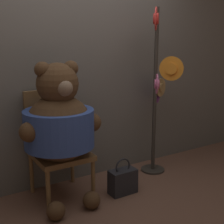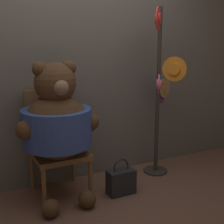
{
  "view_description": "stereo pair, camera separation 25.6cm",
  "coord_description": "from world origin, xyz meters",
  "px_view_note": "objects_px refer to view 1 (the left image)",
  "views": [
    {
      "loc": [
        -1.36,
        -2.42,
        1.52
      ],
      "look_at": [
        0.29,
        0.25,
        0.8
      ],
      "focal_mm": 50.0,
      "sensor_mm": 36.0,
      "label": 1
    },
    {
      "loc": [
        -1.14,
        -2.54,
        1.52
      ],
      "look_at": [
        0.29,
        0.25,
        0.8
      ],
      "focal_mm": 50.0,
      "sensor_mm": 36.0,
      "label": 2
    }
  ],
  "objects_px": {
    "handbag_on_ground": "(123,181)",
    "chair": "(56,142)",
    "hat_display_rack": "(158,91)",
    "teddy_bear": "(59,124)"
  },
  "relations": [
    {
      "from": "handbag_on_ground",
      "to": "chair",
      "type": "bearing_deg",
      "value": 146.21
    },
    {
      "from": "hat_display_rack",
      "to": "handbag_on_ground",
      "type": "relative_size",
      "value": 5.0
    },
    {
      "from": "teddy_bear",
      "to": "handbag_on_ground",
      "type": "bearing_deg",
      "value": -17.01
    },
    {
      "from": "hat_display_rack",
      "to": "handbag_on_ground",
      "type": "distance_m",
      "value": 1.09
    },
    {
      "from": "hat_display_rack",
      "to": "chair",
      "type": "bearing_deg",
      "value": 175.07
    },
    {
      "from": "handbag_on_ground",
      "to": "teddy_bear",
      "type": "bearing_deg",
      "value": 162.99
    },
    {
      "from": "teddy_bear",
      "to": "hat_display_rack",
      "type": "relative_size",
      "value": 0.72
    },
    {
      "from": "chair",
      "to": "teddy_bear",
      "type": "distance_m",
      "value": 0.3
    },
    {
      "from": "chair",
      "to": "handbag_on_ground",
      "type": "height_order",
      "value": "chair"
    },
    {
      "from": "teddy_bear",
      "to": "hat_display_rack",
      "type": "bearing_deg",
      "value": 3.93
    }
  ]
}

